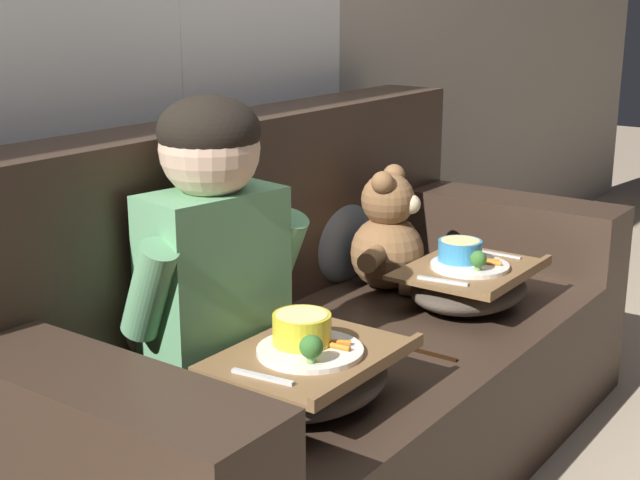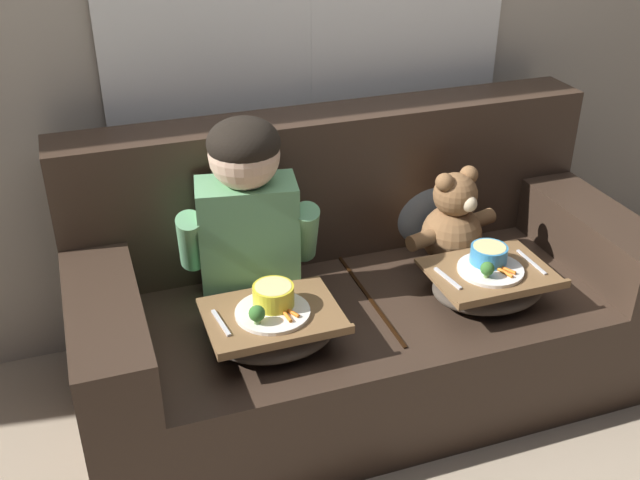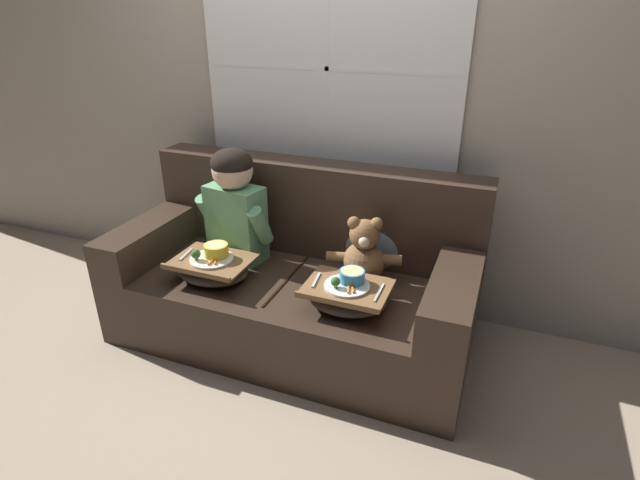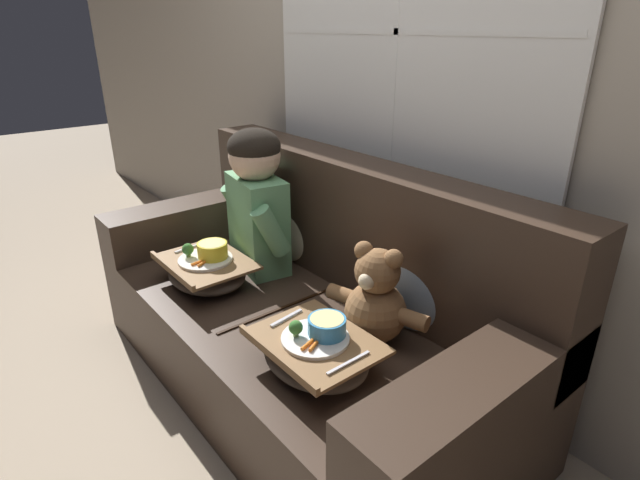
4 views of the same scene
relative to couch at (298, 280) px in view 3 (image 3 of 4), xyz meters
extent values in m
plane|color=tan|center=(0.00, -0.08, -0.33)|extent=(14.00, 14.00, 0.00)
cube|color=#A89E8E|center=(0.00, 0.50, 0.97)|extent=(8.00, 0.05, 2.60)
cube|color=white|center=(0.00, 0.46, 1.10)|extent=(1.52, 0.02, 1.21)
cube|color=black|center=(0.00, 0.47, 1.10)|extent=(1.47, 0.01, 1.16)
cube|color=white|center=(0.00, 0.46, 1.10)|extent=(0.02, 0.02, 1.16)
cube|color=white|center=(0.00, 0.46, 1.10)|extent=(1.47, 0.02, 0.02)
cube|color=#38281E|center=(0.00, -0.08, -0.13)|extent=(1.97, 0.92, 0.40)
cube|color=#38281E|center=(0.00, 0.27, 0.34)|extent=(1.97, 0.22, 0.54)
cube|color=#38281E|center=(-0.88, -0.08, 0.18)|extent=(0.22, 0.92, 0.21)
cube|color=#38281E|center=(0.88, -0.08, 0.18)|extent=(0.22, 0.92, 0.21)
cube|color=black|center=(0.00, -0.10, 0.07)|extent=(0.01, 0.66, 0.01)
ellipsoid|color=#C1B293|center=(-0.38, 0.20, 0.24)|extent=(0.36, 0.17, 0.37)
ellipsoid|color=slate|center=(0.38, 0.20, 0.24)|extent=(0.37, 0.18, 0.38)
cube|color=#66A370|center=(-0.38, 0.01, 0.29)|extent=(0.35, 0.23, 0.44)
sphere|color=beige|center=(-0.38, 0.01, 0.60)|extent=(0.23, 0.23, 0.23)
ellipsoid|color=black|center=(-0.38, 0.01, 0.64)|extent=(0.23, 0.23, 0.16)
cylinder|color=#66A370|center=(-0.57, 0.03, 0.32)|extent=(0.11, 0.18, 0.24)
cylinder|color=#66A370|center=(-0.20, -0.04, 0.32)|extent=(0.11, 0.18, 0.24)
sphere|color=brown|center=(0.38, 0.01, 0.18)|extent=(0.22, 0.22, 0.22)
sphere|color=brown|center=(0.38, 0.01, 0.34)|extent=(0.16, 0.16, 0.16)
sphere|color=brown|center=(0.33, 0.00, 0.41)|extent=(0.07, 0.07, 0.07)
sphere|color=brown|center=(0.44, 0.03, 0.41)|extent=(0.07, 0.07, 0.07)
sphere|color=beige|center=(0.40, -0.06, 0.34)|extent=(0.06, 0.06, 0.06)
sphere|color=black|center=(0.40, -0.07, 0.34)|extent=(0.02, 0.02, 0.02)
cylinder|color=brown|center=(0.24, -0.02, 0.20)|extent=(0.12, 0.08, 0.06)
cylinder|color=brown|center=(0.52, 0.05, 0.20)|extent=(0.12, 0.08, 0.06)
cylinder|color=brown|center=(0.36, -0.11, 0.10)|extent=(0.08, 0.11, 0.06)
cylinder|color=brown|center=(0.46, -0.08, 0.10)|extent=(0.08, 0.11, 0.06)
ellipsoid|color=#473D33|center=(-0.38, -0.26, 0.12)|extent=(0.40, 0.31, 0.10)
cube|color=brown|center=(-0.38, -0.26, 0.18)|extent=(0.42, 0.33, 0.01)
cube|color=brown|center=(-0.38, -0.42, 0.19)|extent=(0.42, 0.02, 0.02)
cylinder|color=white|center=(-0.38, -0.26, 0.19)|extent=(0.23, 0.23, 0.01)
cylinder|color=yellow|center=(-0.37, -0.23, 0.23)|extent=(0.13, 0.13, 0.07)
cylinder|color=#E5D189|center=(-0.37, -0.23, 0.26)|extent=(0.11, 0.11, 0.01)
sphere|color=#38702D|center=(-0.44, -0.31, 0.23)|extent=(0.05, 0.05, 0.05)
cylinder|color=#7A9E56|center=(-0.44, -0.31, 0.20)|extent=(0.02, 0.02, 0.02)
cylinder|color=orange|center=(-0.35, -0.31, 0.20)|extent=(0.02, 0.08, 0.01)
cylinder|color=orange|center=(-0.33, -0.30, 0.20)|extent=(0.04, 0.07, 0.01)
cube|color=silver|center=(-0.55, -0.26, 0.19)|extent=(0.03, 0.14, 0.01)
ellipsoid|color=#473D33|center=(0.38, -0.26, 0.12)|extent=(0.40, 0.31, 0.10)
cube|color=brown|center=(0.38, -0.26, 0.18)|extent=(0.41, 0.32, 0.01)
cube|color=brown|center=(0.38, -0.42, 0.19)|extent=(0.41, 0.02, 0.02)
cylinder|color=white|center=(0.38, -0.26, 0.19)|extent=(0.22, 0.22, 0.01)
cylinder|color=#3889C1|center=(0.39, -0.22, 0.22)|extent=(0.13, 0.13, 0.06)
cylinder|color=#E5D189|center=(0.39, -0.22, 0.25)|extent=(0.11, 0.11, 0.01)
sphere|color=#38702D|center=(0.34, -0.31, 0.23)|extent=(0.05, 0.05, 0.05)
cylinder|color=#7A9E56|center=(0.34, -0.31, 0.20)|extent=(0.02, 0.02, 0.02)
cylinder|color=orange|center=(0.41, -0.31, 0.20)|extent=(0.03, 0.07, 0.01)
cylinder|color=orange|center=(0.42, -0.30, 0.20)|extent=(0.04, 0.06, 0.01)
cube|color=silver|center=(0.22, -0.26, 0.19)|extent=(0.03, 0.14, 0.01)
cube|color=silver|center=(0.54, -0.26, 0.19)|extent=(0.01, 0.17, 0.01)
camera|label=1|loc=(-1.83, -1.33, 0.94)|focal=50.00mm
camera|label=2|loc=(-0.87, -2.11, 1.51)|focal=42.00mm
camera|label=3|loc=(1.03, -2.25, 1.42)|focal=28.00mm
camera|label=4|loc=(1.45, -1.11, 1.12)|focal=28.00mm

